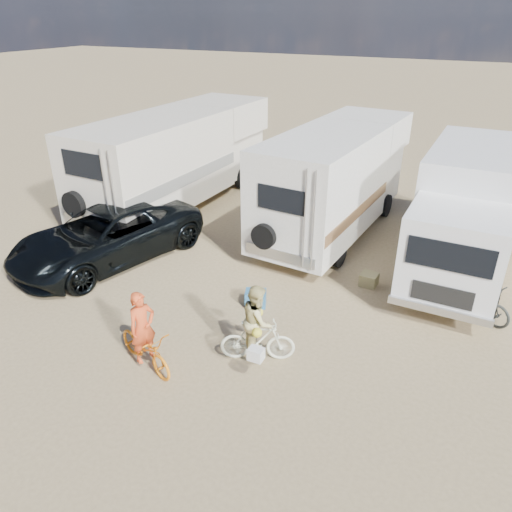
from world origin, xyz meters
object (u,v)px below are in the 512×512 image
at_px(bike_woman, 258,341).
at_px(rider_man, 144,335).
at_px(dark_suv, 107,235).
at_px(box_truck, 465,215).
at_px(crate, 369,279).
at_px(rider_woman, 258,328).
at_px(bike_parked, 476,299).
at_px(cooler, 256,298).
at_px(bike_man, 145,348).
at_px(rv_main, 335,183).
at_px(rv_left, 177,160).

bearing_deg(bike_woman, rider_man, 97.62).
relative_size(dark_suv, bike_woman, 3.59).
xyz_separation_m(box_truck, rider_man, (-5.18, -7.12, -0.84)).
xyz_separation_m(bike_woman, rider_man, (-1.93, -1.17, 0.31)).
xyz_separation_m(rider_man, crate, (3.25, 5.15, -0.60)).
xyz_separation_m(box_truck, rider_woman, (-3.25, -5.95, -0.82)).
height_order(bike_parked, crate, bike_parked).
height_order(rider_man, crate, rider_man).
height_order(cooler, crate, cooler).
xyz_separation_m(rider_man, bike_parked, (5.82, 4.85, -0.31)).
relative_size(bike_parked, cooler, 3.48).
relative_size(bike_woman, rider_woman, 0.98).
distance_m(box_truck, bike_man, 8.88).
bearing_deg(dark_suv, rider_man, -25.53).
bearing_deg(cooler, crate, 22.89).
bearing_deg(bike_man, rv_main, 10.96).
relative_size(rv_left, bike_woman, 5.57).
distance_m(rv_left, dark_suv, 4.82).
height_order(rv_left, crate, rv_left).
bearing_deg(rv_main, cooler, -88.40).
bearing_deg(bike_parked, bike_man, 159.41).
relative_size(rider_man, cooler, 3.06).
relative_size(rv_main, bike_woman, 4.66).
relative_size(cooler, crate, 1.19).
distance_m(dark_suv, crate, 7.35).
bearing_deg(box_truck, rv_left, 175.83).
distance_m(rv_left, crate, 8.47).
bearing_deg(box_truck, bike_man, -124.82).
bearing_deg(cooler, rider_man, -129.81).
xyz_separation_m(bike_woman, bike_parked, (3.89, 3.67, -0.00)).
bearing_deg(bike_parked, bike_woman, 162.97).
bearing_deg(rider_man, rv_main, 10.96).
bearing_deg(cooler, bike_man, -129.81).
bearing_deg(rider_woman, bike_man, 97.62).
distance_m(rider_woman, bike_parked, 5.36).
xyz_separation_m(bike_woman, cooler, (-0.92, 1.81, -0.26)).
distance_m(box_truck, dark_suv, 9.82).
distance_m(rv_left, bike_woman, 9.53).
bearing_deg(box_truck, rv_main, 167.75).
bearing_deg(bike_woman, dark_suv, 45.67).
height_order(rv_left, bike_man, rv_left).
relative_size(bike_man, rider_man, 1.10).
height_order(bike_parked, cooler, bike_parked).
bearing_deg(box_truck, rider_woman, -117.44).
distance_m(rv_left, cooler, 7.67).
height_order(rv_left, rider_man, rv_left).
xyz_separation_m(dark_suv, bike_woman, (5.78, -2.18, -0.31)).
distance_m(bike_man, bike_parked, 7.58).
bearing_deg(cooler, box_truck, 23.60).
bearing_deg(bike_woman, rider_woman, -23.66).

